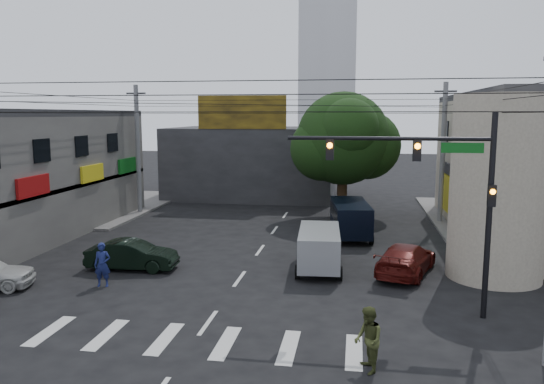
% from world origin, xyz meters
% --- Properties ---
extents(ground, '(160.00, 160.00, 0.00)m').
position_xyz_m(ground, '(0.00, 0.00, 0.00)').
color(ground, black).
rests_on(ground, ground).
extents(sidewalk_far_left, '(16.00, 16.00, 0.15)m').
position_xyz_m(sidewalk_far_left, '(-18.00, 18.00, 0.07)').
color(sidewalk_far_left, '#514F4C').
rests_on(sidewalk_far_left, ground).
extents(corner_column, '(4.00, 4.00, 8.00)m').
position_xyz_m(corner_column, '(11.00, 4.00, 4.00)').
color(corner_column, gray).
rests_on(corner_column, ground).
extents(building_far, '(14.00, 10.00, 6.00)m').
position_xyz_m(building_far, '(-4.00, 26.00, 3.00)').
color(building_far, '#232326').
rests_on(building_far, ground).
extents(billboard, '(7.00, 0.30, 2.60)m').
position_xyz_m(billboard, '(-4.00, 21.10, 7.30)').
color(billboard, olive).
rests_on(billboard, building_far).
extents(tower_distant, '(9.00, 9.00, 44.00)m').
position_xyz_m(tower_distant, '(0.00, 70.00, 22.00)').
color(tower_distant, silver).
rests_on(tower_distant, ground).
extents(street_tree, '(6.40, 6.40, 8.70)m').
position_xyz_m(street_tree, '(4.00, 17.00, 5.47)').
color(street_tree, black).
rests_on(street_tree, ground).
extents(traffic_gantry, '(7.10, 0.35, 7.20)m').
position_xyz_m(traffic_gantry, '(7.82, -1.00, 4.83)').
color(traffic_gantry, black).
rests_on(traffic_gantry, ground).
extents(utility_pole_far_left, '(0.32, 0.32, 9.20)m').
position_xyz_m(utility_pole_far_left, '(-10.50, 16.00, 4.60)').
color(utility_pole_far_left, '#59595B').
rests_on(utility_pole_far_left, ground).
extents(utility_pole_far_right, '(0.32, 0.32, 9.20)m').
position_xyz_m(utility_pole_far_right, '(10.50, 16.00, 4.60)').
color(utility_pole_far_right, '#59595B').
rests_on(utility_pole_far_right, ground).
extents(dark_sedan, '(1.94, 4.32, 1.37)m').
position_xyz_m(dark_sedan, '(-5.22, 2.64, 0.68)').
color(dark_sedan, black).
rests_on(dark_sedan, ground).
extents(maroon_sedan, '(4.80, 5.94, 1.39)m').
position_xyz_m(maroon_sedan, '(7.25, 3.92, 0.69)').
color(maroon_sedan, '#430C09').
rests_on(maroon_sedan, ground).
extents(silver_minivan, '(4.59, 2.36, 1.88)m').
position_xyz_m(silver_minivan, '(3.34, 3.93, 0.94)').
color(silver_minivan, gray).
rests_on(silver_minivan, ground).
extents(navy_van, '(5.62, 3.22, 2.06)m').
position_xyz_m(navy_van, '(4.66, 10.85, 1.03)').
color(navy_van, black).
rests_on(navy_van, ground).
extents(traffic_officer, '(0.84, 0.69, 1.86)m').
position_xyz_m(traffic_officer, '(-5.42, 0.13, 0.93)').
color(traffic_officer, '#161E4F').
rests_on(traffic_officer, ground).
extents(pedestrian_olive, '(1.28, 1.19, 1.86)m').
position_xyz_m(pedestrian_olive, '(5.37, -5.68, 0.93)').
color(pedestrian_olive, '#39401D').
rests_on(pedestrian_olive, ground).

